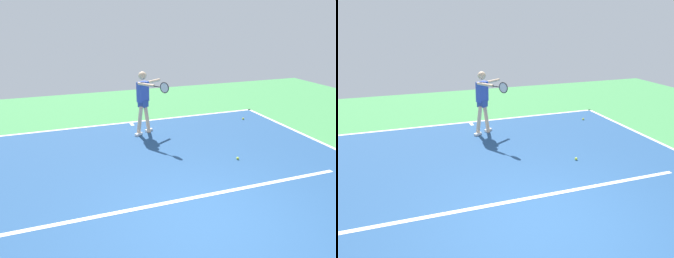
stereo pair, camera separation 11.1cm
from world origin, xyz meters
The scene contains 8 objects.
ground_plane centered at (0.00, 0.00, 0.00)m, with size 21.25×21.25×0.00m, color #428E4C.
court_surface centered at (0.00, 0.00, 0.00)m, with size 9.13×11.67×0.00m, color navy.
court_line_baseline_near centered at (0.00, -5.78, 0.00)m, with size 9.13×0.10×0.01m, color white.
court_line_service centered at (0.00, -0.83, 0.00)m, with size 6.85×0.10×0.01m, color white.
court_line_centre_mark centered at (0.00, -5.58, 0.00)m, with size 0.10×0.30×0.01m, color white.
tennis_player centered at (-0.16, -4.60, 1.07)m, with size 0.96×1.43×1.83m.
tennis_ball_far_corner centered at (-3.63, -4.80, 0.03)m, with size 0.07×0.07×0.07m, color yellow.
tennis_ball_by_sideline centered at (-1.77, -2.07, 0.03)m, with size 0.07×0.07×0.07m, color #C6E53D.
Camera 1 is at (2.20, 4.04, 3.25)m, focal length 34.39 mm.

